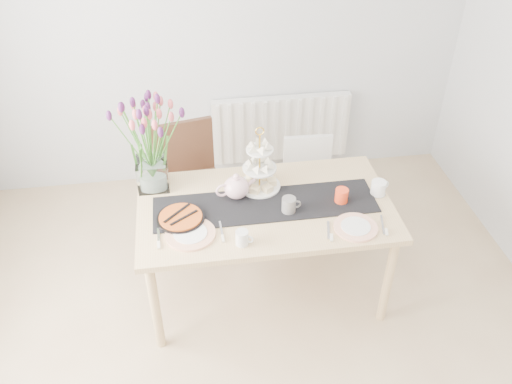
{
  "coord_description": "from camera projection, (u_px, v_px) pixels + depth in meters",
  "views": [
    {
      "loc": [
        -0.32,
        -1.85,
        2.87
      ],
      "look_at": [
        0.06,
        0.72,
        0.9
      ],
      "focal_mm": 38.0,
      "sensor_mm": 36.0,
      "label": 1
    }
  ],
  "objects": [
    {
      "name": "teapot",
      "position": [
        236.0,
        187.0,
        3.42
      ],
      "size": [
        0.3,
        0.26,
        0.17
      ],
      "primitive_type": null,
      "rotation": [
        0.0,
        0.0,
        0.21
      ],
      "color": "white",
      "rests_on": "dining_table"
    },
    {
      "name": "cream_jug",
      "position": [
        378.0,
        188.0,
        3.47
      ],
      "size": [
        0.12,
        0.12,
        0.1
      ],
      "primitive_type": "cylinder",
      "rotation": [
        0.0,
        0.0,
        0.33
      ],
      "color": "white",
      "rests_on": "dining_table"
    },
    {
      "name": "chair_white",
      "position": [
        309.0,
        179.0,
        4.18
      ],
      "size": [
        0.41,
        0.41,
        0.75
      ],
      "rotation": [
        0.0,
        0.0,
        -0.04
      ],
      "color": "silver",
      "rests_on": "ground"
    },
    {
      "name": "radiator",
      "position": [
        281.0,
        128.0,
        4.75
      ],
      "size": [
        1.2,
        0.08,
        0.6
      ],
      "primitive_type": "cube",
      "color": "white",
      "rests_on": "room_shell"
    },
    {
      "name": "chair_brown",
      "position": [
        189.0,
        174.0,
        4.04
      ],
      "size": [
        0.54,
        0.54,
        0.92
      ],
      "rotation": [
        0.0,
        0.0,
        0.21
      ],
      "color": "#382214",
      "rests_on": "ground"
    },
    {
      "name": "cake_stand",
      "position": [
        260.0,
        173.0,
        3.48
      ],
      "size": [
        0.27,
        0.27,
        0.4
      ],
      "rotation": [
        0.0,
        0.0,
        -0.05
      ],
      "color": "gold",
      "rests_on": "dining_table"
    },
    {
      "name": "mug_grey",
      "position": [
        289.0,
        205.0,
        3.32
      ],
      "size": [
        0.09,
        0.09,
        0.1
      ],
      "primitive_type": "cylinder",
      "rotation": [
        0.0,
        0.0,
        0.04
      ],
      "color": "slate",
      "rests_on": "dining_table"
    },
    {
      "name": "plate_right",
      "position": [
        356.0,
        227.0,
        3.22
      ],
      "size": [
        0.32,
        0.32,
        0.01
      ],
      "primitive_type": "cylinder",
      "rotation": [
        0.0,
        0.0,
        -0.23
      ],
      "color": "white",
      "rests_on": "dining_table"
    },
    {
      "name": "table_runner",
      "position": [
        265.0,
        205.0,
        3.4
      ],
      "size": [
        1.4,
        0.35,
        0.01
      ],
      "primitive_type": "cube",
      "color": "black",
      "rests_on": "dining_table"
    },
    {
      "name": "dining_table",
      "position": [
        265.0,
        215.0,
        3.45
      ],
      "size": [
        1.6,
        0.9,
        0.75
      ],
      "color": "tan",
      "rests_on": "ground"
    },
    {
      "name": "mug_white",
      "position": [
        242.0,
        238.0,
        3.09
      ],
      "size": [
        0.1,
        0.1,
        0.09
      ],
      "primitive_type": "cylinder",
      "rotation": [
        0.0,
        0.0,
        -0.44
      ],
      "color": "silver",
      "rests_on": "dining_table"
    },
    {
      "name": "tulip_vase",
      "position": [
        147.0,
        134.0,
        3.32
      ],
      "size": [
        0.72,
        0.72,
        0.62
      ],
      "rotation": [
        0.0,
        0.0,
        0.08
      ],
      "color": "silver",
      "rests_on": "dining_table"
    },
    {
      "name": "plate_left",
      "position": [
        190.0,
        234.0,
        3.17
      ],
      "size": [
        0.31,
        0.31,
        0.02
      ],
      "primitive_type": "cylinder",
      "rotation": [
        0.0,
        0.0,
        0.03
      ],
      "color": "silver",
      "rests_on": "dining_table"
    },
    {
      "name": "room_shell",
      "position": [
        266.0,
        218.0,
        2.45
      ],
      "size": [
        4.5,
        4.5,
        4.5
      ],
      "color": "tan",
      "rests_on": "ground"
    },
    {
      "name": "tart_tin",
      "position": [
        181.0,
        219.0,
        3.27
      ],
      "size": [
        0.29,
        0.29,
        0.04
      ],
      "rotation": [
        0.0,
        0.0,
        0.34
      ],
      "color": "black",
      "rests_on": "dining_table"
    },
    {
      "name": "mug_orange",
      "position": [
        341.0,
        196.0,
        3.4
      ],
      "size": [
        0.12,
        0.12,
        0.1
      ],
      "primitive_type": "cylinder",
      "rotation": [
        0.0,
        0.0,
        0.65
      ],
      "color": "#FB421B",
      "rests_on": "dining_table"
    }
  ]
}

